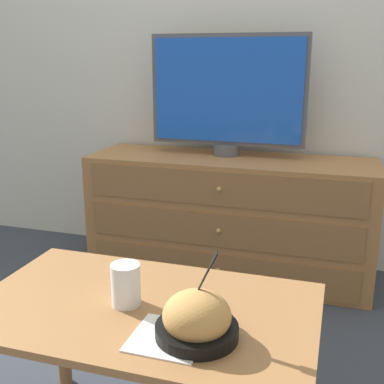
{
  "coord_description": "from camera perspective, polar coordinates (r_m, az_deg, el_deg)",
  "views": [
    {
      "loc": [
        0.54,
        -2.53,
        1.09
      ],
      "look_at": [
        0.13,
        -1.21,
        0.7
      ],
      "focal_mm": 45.0,
      "sensor_mm": 36.0,
      "label": 1
    }
  ],
  "objects": [
    {
      "name": "dresser",
      "position": [
        2.47,
        4.41,
        -2.92
      ],
      "size": [
        1.42,
        0.45,
        0.61
      ],
      "color": "#9E6B3D",
      "rests_on": "ground_plane"
    },
    {
      "name": "ground_plane",
      "position": [
        2.8,
        4.94,
        -7.23
      ],
      "size": [
        12.0,
        12.0,
        0.0
      ],
      "primitive_type": "plane",
      "color": "#383D47"
    },
    {
      "name": "napkin",
      "position": [
        1.13,
        -2.89,
        -16.82
      ],
      "size": [
        0.16,
        0.16,
        0.0
      ],
      "color": "white",
      "rests_on": "coffee_table"
    },
    {
      "name": "wall_back",
      "position": [
        2.61,
        5.77,
        20.24
      ],
      "size": [
        12.0,
        0.05,
        2.6
      ],
      "color": "silver",
      "rests_on": "ground_plane"
    },
    {
      "name": "drink_cup",
      "position": [
        1.25,
        -7.83,
        -11.09
      ],
      "size": [
        0.08,
        0.08,
        0.11
      ],
      "color": "beige",
      "rests_on": "coffee_table"
    },
    {
      "name": "takeout_bowl",
      "position": [
        1.11,
        0.58,
        -14.92
      ],
      "size": [
        0.19,
        0.19,
        0.2
      ],
      "color": "black",
      "rests_on": "coffee_table"
    },
    {
      "name": "tv",
      "position": [
        2.42,
        4.23,
        11.61
      ],
      "size": [
        0.78,
        0.13,
        0.59
      ],
      "color": "#515156",
      "rests_on": "dresser"
    },
    {
      "name": "coffee_table",
      "position": [
        1.3,
        -5.65,
        -16.24
      ],
      "size": [
        0.87,
        0.52,
        0.48
      ],
      "color": "#9E6B3D",
      "rests_on": "ground_plane"
    }
  ]
}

